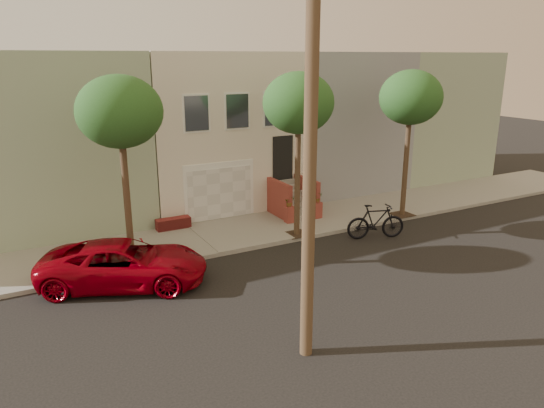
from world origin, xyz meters
TOP-DOWN VIEW (x-y plane):
  - ground at (0.00, 0.00)m, footprint 90.00×90.00m
  - sidewalk at (0.00, 5.35)m, footprint 40.00×3.70m
  - house_row at (0.00, 11.19)m, footprint 33.10×11.70m
  - tree_left at (-5.50, 3.90)m, footprint 2.70×2.57m
  - tree_mid at (1.00, 3.90)m, footprint 2.70×2.57m
  - tree_right at (6.50, 3.90)m, footprint 2.70×2.57m
  - pickup_truck at (-5.98, 2.77)m, footprint 5.63×4.22m
  - motorcycle at (3.71, 2.37)m, footprint 2.42×1.39m

SIDE VIEW (x-z plane):
  - ground at x=0.00m, z-range 0.00..0.00m
  - sidewalk at x=0.00m, z-range 0.00..0.15m
  - motorcycle at x=3.71m, z-range 0.00..1.40m
  - pickup_truck at x=-5.98m, z-range 0.00..1.42m
  - house_row at x=0.00m, z-range 0.14..7.14m
  - tree_left at x=-5.50m, z-range 2.11..8.41m
  - tree_mid at x=1.00m, z-range 2.11..8.41m
  - tree_right at x=6.50m, z-range 2.11..8.41m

